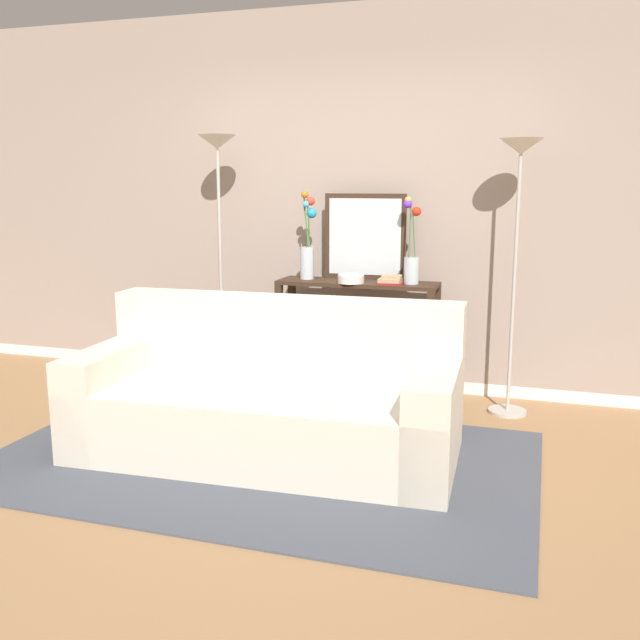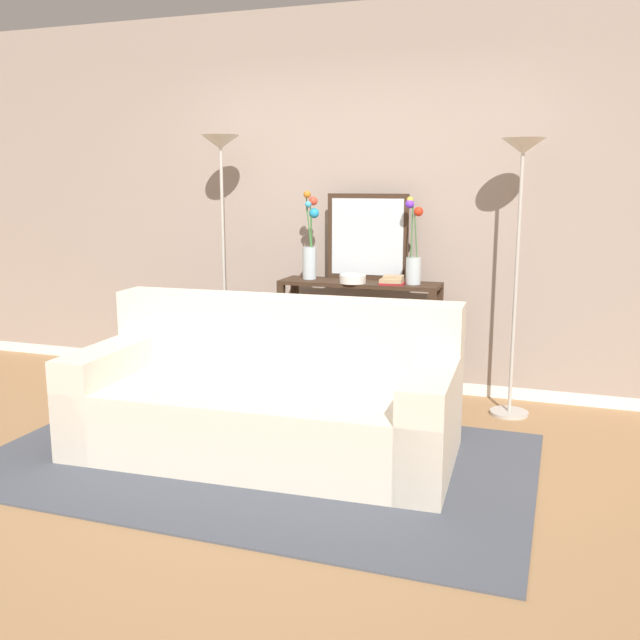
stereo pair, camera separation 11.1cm
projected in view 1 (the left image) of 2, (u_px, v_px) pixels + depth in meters
name	position (u px, v px, depth m)	size (l,w,h in m)	color
ground_plane	(258.00, 478.00, 3.83)	(16.00, 16.00, 0.02)	#9E754C
back_wall	(353.00, 202.00, 5.38)	(12.00, 0.15, 2.84)	white
area_rug	(260.00, 460.00, 4.03)	(3.07, 1.87, 0.01)	#474C56
couch	(270.00, 401.00, 4.13)	(2.22, 1.08, 0.88)	beige
console_table	(357.00, 319.00, 5.18)	(1.17, 0.33, 0.86)	#382619
floor_lamp_left	(219.00, 192.00, 5.24)	(0.28, 0.28, 1.91)	#B7B2A8
floor_lamp_right	(518.00, 201.00, 4.60)	(0.28, 0.28, 1.84)	#B7B2A8
wall_mirror	(365.00, 237.00, 5.18)	(0.61, 0.02, 0.63)	#382619
vase_tall_flowers	(308.00, 247.00, 5.21)	(0.12, 0.11, 0.65)	silver
vase_short_flowers	(411.00, 256.00, 4.96)	(0.13, 0.11, 0.61)	silver
fruit_bowl	(351.00, 279.00, 5.04)	(0.19, 0.19, 0.06)	silver
book_stack	(391.00, 280.00, 4.97)	(0.18, 0.16, 0.06)	maroon
book_row_under_console	(322.00, 385.00, 5.36)	(0.43, 0.18, 0.13)	#236033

